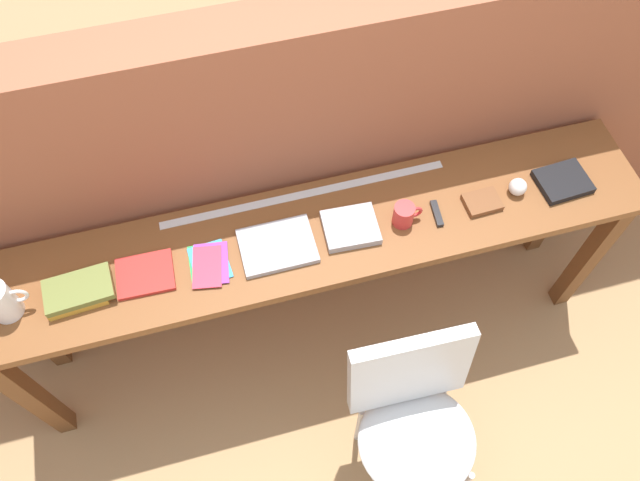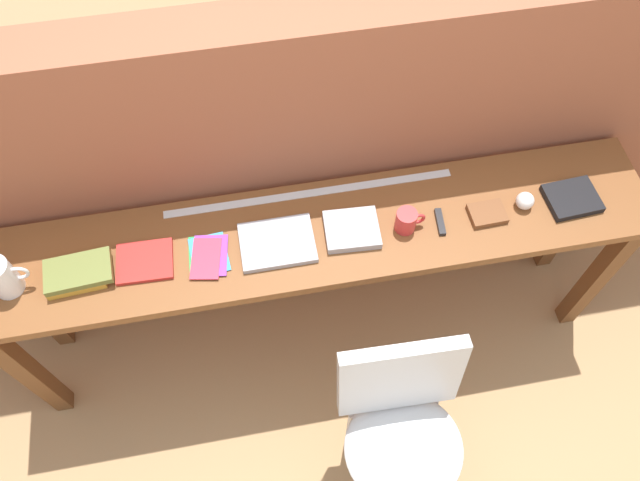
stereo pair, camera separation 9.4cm
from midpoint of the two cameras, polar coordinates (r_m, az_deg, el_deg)
ground_plane at (r=2.94m, az=1.83°, el=-13.19°), size 40.00×40.00×0.00m
brick_wall_back at (r=2.52m, az=-0.52°, el=6.13°), size 6.00×0.20×1.56m
sideboard at (r=2.37m, az=0.92°, el=-0.98°), size 2.50×0.44×0.88m
chair_white_moulded at (r=2.37m, az=8.70°, el=-16.32°), size 0.45×0.47×0.89m
pitcher_white at (r=2.31m, az=-26.06°, el=-3.07°), size 0.14×0.10×0.18m
book_stack_leftmost at (r=2.28m, az=-20.24°, el=-2.88°), size 0.24×0.15×0.05m
magazine_cycling at (r=2.25m, az=-14.59°, el=-1.91°), size 0.20×0.17×0.02m
pamphlet_pile_colourful at (r=2.22m, az=-9.03°, el=-1.44°), size 0.15×0.19×0.01m
book_open_centre at (r=2.22m, az=-2.72°, el=-0.26°), size 0.26×0.20×0.02m
book_grey_hardcover at (r=2.24m, az=4.12°, el=0.95°), size 0.20×0.18×0.03m
mug at (r=2.25m, az=9.11°, el=1.77°), size 0.11×0.08×0.09m
multitool_folded at (r=2.31m, az=12.07°, el=1.64°), size 0.03×0.11×0.02m
leather_journal_brown at (r=2.37m, az=16.14°, el=2.33°), size 0.13×0.10×0.02m
sports_ball_small at (r=2.42m, az=19.29°, el=3.41°), size 0.07×0.07×0.07m
book_repair_rightmost at (r=2.51m, az=23.05°, el=3.52°), size 0.20×0.17×0.03m
ruler_metal_back_edge at (r=2.34m, az=0.15°, el=4.29°), size 1.09×0.03×0.00m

